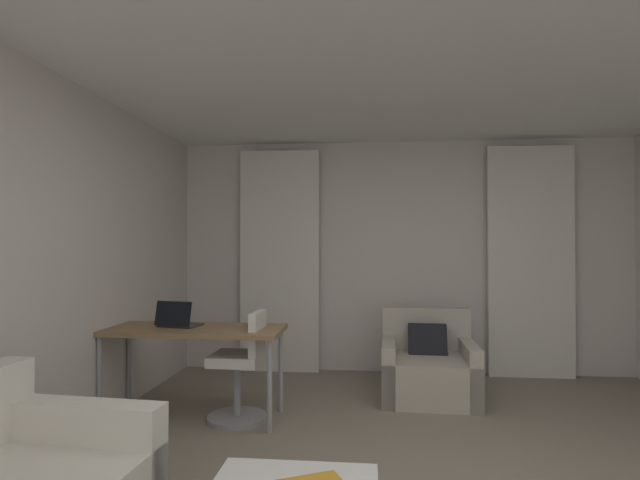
{
  "coord_description": "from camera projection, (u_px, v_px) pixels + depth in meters",
  "views": [
    {
      "loc": [
        -0.38,
        -2.59,
        1.41
      ],
      "look_at": [
        -0.77,
        1.4,
        1.46
      ],
      "focal_mm": 27.48,
      "sensor_mm": 36.0,
      "label": 1
    }
  ],
  "objects": [
    {
      "name": "ceiling",
      "position": [
        440.0,
        13.0,
        2.55
      ],
      "size": [
        5.12,
        6.12,
        0.06
      ],
      "primitive_type": "cube",
      "color": "white",
      "rests_on": "wall_left"
    },
    {
      "name": "laptop",
      "position": [
        178.0,
        321.0,
        4.06
      ],
      "size": [
        0.36,
        0.3,
        0.22
      ],
      "color": "#2D2D33",
      "rests_on": "desk"
    },
    {
      "name": "curtain_left_panel",
      "position": [
        280.0,
        261.0,
        5.55
      ],
      "size": [
        0.9,
        0.06,
        2.5
      ],
      "color": "silver",
      "rests_on": "ground"
    },
    {
      "name": "wall_window",
      "position": [
        401.0,
        256.0,
        5.55
      ],
      "size": [
        5.12,
        0.06,
        2.6
      ],
      "color": "silver",
      "rests_on": "ground"
    },
    {
      "name": "armchair",
      "position": [
        428.0,
        369.0,
        4.58
      ],
      "size": [
        0.89,
        0.87,
        0.8
      ],
      "color": "#B2A899",
      "rests_on": "ground"
    },
    {
      "name": "desk_chair",
      "position": [
        242.0,
        372.0,
        3.96
      ],
      "size": [
        0.48,
        0.48,
        0.88
      ],
      "color": "gray",
      "rests_on": "ground"
    },
    {
      "name": "curtain_right_panel",
      "position": [
        531.0,
        261.0,
        5.29
      ],
      "size": [
        0.9,
        0.06,
        2.5
      ],
      "color": "silver",
      "rests_on": "ground"
    },
    {
      "name": "desk",
      "position": [
        194.0,
        335.0,
        4.01
      ],
      "size": [
        1.46,
        0.58,
        0.74
      ],
      "color": "olive",
      "rests_on": "ground"
    }
  ]
}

